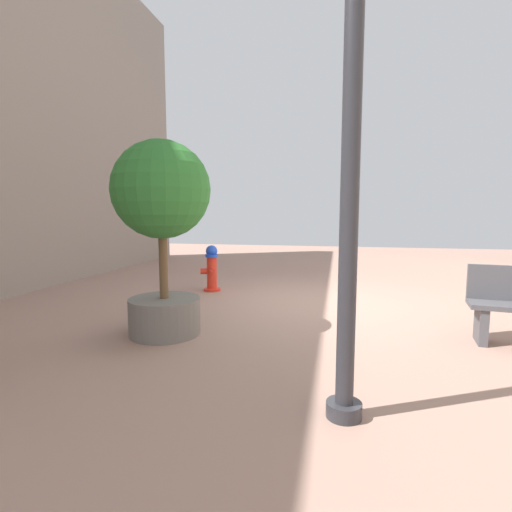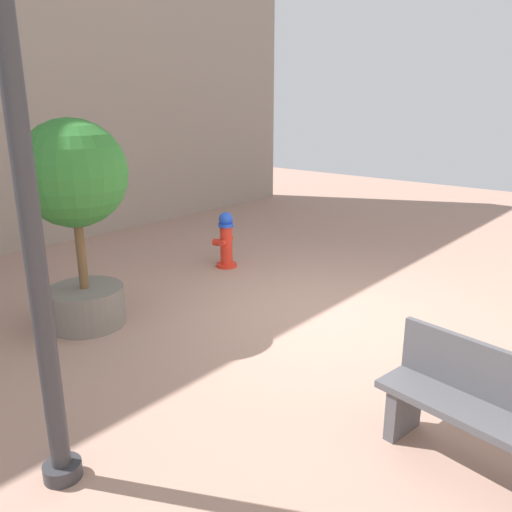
% 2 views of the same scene
% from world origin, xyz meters
% --- Properties ---
extents(ground_plane, '(23.40, 23.40, 0.00)m').
position_xyz_m(ground_plane, '(0.00, 0.00, 0.00)').
color(ground_plane, '#9E7A6B').
extents(fire_hydrant, '(0.41, 0.43, 0.94)m').
position_xyz_m(fire_hydrant, '(2.20, -0.65, 0.47)').
color(fire_hydrant, red).
rests_on(fire_hydrant, ground_plane).
extents(planter_tree, '(1.25, 1.25, 2.51)m').
position_xyz_m(planter_tree, '(1.91, 2.17, 1.60)').
color(planter_tree, slate).
rests_on(planter_tree, ground_plane).
extents(street_lamp, '(0.36, 0.36, 3.76)m').
position_xyz_m(street_lamp, '(-0.38, 3.81, 2.34)').
color(street_lamp, '#2D2D33').
rests_on(street_lamp, ground_plane).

